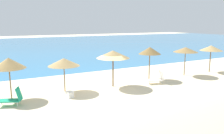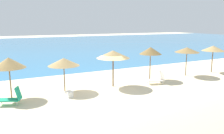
{
  "view_description": "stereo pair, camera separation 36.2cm",
  "coord_description": "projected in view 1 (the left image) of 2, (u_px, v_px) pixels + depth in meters",
  "views": [
    {
      "loc": [
        -7.32,
        -14.75,
        4.93
      ],
      "look_at": [
        0.71,
        0.31,
        1.6
      ],
      "focal_mm": 36.26,
      "sensor_mm": 36.0,
      "label": 1
    },
    {
      "loc": [
        -7.0,
        -14.92,
        4.93
      ],
      "look_at": [
        0.71,
        0.31,
        1.6
      ],
      "focal_mm": 36.26,
      "sensor_mm": 36.0,
      "label": 2
    }
  ],
  "objects": [
    {
      "name": "beach_umbrella_6",
      "position": [
        150.0,
        51.0,
        19.62
      ],
      "size": [
        1.94,
        1.94,
        2.89
      ],
      "color": "brown",
      "rests_on": "ground_plane"
    },
    {
      "name": "cooler_box",
      "position": [
        70.0,
        94.0,
        15.18
      ],
      "size": [
        0.49,
        0.56,
        0.41
      ],
      "primitive_type": "cube",
      "rotation": [
        0.0,
        0.0,
        1.79
      ],
      "color": "white",
      "rests_on": "ground_plane"
    },
    {
      "name": "sea_water",
      "position": [
        30.0,
        46.0,
        48.69
      ],
      "size": [
        160.0,
        60.45,
        0.01
      ],
      "primitive_type": "cube",
      "color": "teal",
      "rests_on": "ground_plane"
    },
    {
      "name": "beach_umbrella_3",
      "position": [
        9.0,
        63.0,
        14.41
      ],
      "size": [
        2.13,
        2.13,
        2.76
      ],
      "color": "brown",
      "rests_on": "ground_plane"
    },
    {
      "name": "beach_umbrella_8",
      "position": [
        211.0,
        48.0,
        22.78
      ],
      "size": [
        2.22,
        2.22,
        2.7
      ],
      "color": "brown",
      "rests_on": "ground_plane"
    },
    {
      "name": "beach_umbrella_5",
      "position": [
        113.0,
        54.0,
        17.42
      ],
      "size": [
        2.57,
        2.57,
        2.85
      ],
      "color": "brown",
      "rests_on": "ground_plane"
    },
    {
      "name": "lounge_chair_0",
      "position": [
        157.0,
        79.0,
        18.61
      ],
      "size": [
        1.5,
        0.98,
        1.06
      ],
      "rotation": [
        0.0,
        0.0,
        1.27
      ],
      "color": "white",
      "rests_on": "ground_plane"
    },
    {
      "name": "beach_umbrella_7",
      "position": [
        186.0,
        50.0,
        21.22
      ],
      "size": [
        2.26,
        2.26,
        2.7
      ],
      "color": "brown",
      "rests_on": "ground_plane"
    },
    {
      "name": "beach_umbrella_4",
      "position": [
        64.0,
        62.0,
        16.16
      ],
      "size": [
        2.27,
        2.27,
        2.46
      ],
      "color": "brown",
      "rests_on": "ground_plane"
    },
    {
      "name": "lounge_chair_1",
      "position": [
        13.0,
        98.0,
        13.59
      ],
      "size": [
        1.51,
        1.1,
        1.14
      ],
      "rotation": [
        0.0,
        0.0,
        1.17
      ],
      "color": "#199972",
      "rests_on": "ground_plane"
    },
    {
      "name": "ground_plane",
      "position": [
        106.0,
        89.0,
        17.1
      ],
      "size": [
        160.0,
        160.0,
        0.0
      ],
      "primitive_type": "plane",
      "color": "beige"
    }
  ]
}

